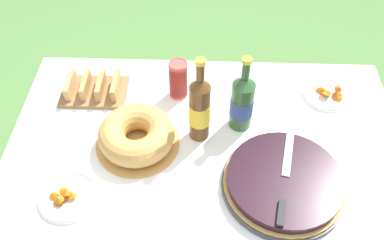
{
  "coord_description": "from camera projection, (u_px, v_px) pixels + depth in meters",
  "views": [
    {
      "loc": [
        -0.01,
        -0.92,
        1.97
      ],
      "look_at": [
        -0.05,
        0.11,
        0.83
      ],
      "focal_mm": 40.0,
      "sensor_mm": 36.0,
      "label": 1
    }
  ],
  "objects": [
    {
      "name": "snack_plate_left",
      "position": [
        327.0,
        94.0,
        1.7
      ],
      "size": [
        0.19,
        0.19,
        0.06
      ],
      "color": "white",
      "rests_on": "tablecloth"
    },
    {
      "name": "cup_stack",
      "position": [
        178.0,
        79.0,
        1.66
      ],
      "size": [
        0.07,
        0.07,
        0.16
      ],
      "color": "#E04C47",
      "rests_on": "tablecloth"
    },
    {
      "name": "snack_plate_near",
      "position": [
        67.0,
        196.0,
        1.39
      ],
      "size": [
        0.2,
        0.2,
        0.05
      ],
      "color": "white",
      "rests_on": "tablecloth"
    },
    {
      "name": "serving_knife",
      "position": [
        285.0,
        183.0,
        1.36
      ],
      "size": [
        0.1,
        0.37,
        0.01
      ],
      "rotation": [
        0.0,
        0.0,
        1.37
      ],
      "color": "silver",
      "rests_on": "berry_tart"
    },
    {
      "name": "bundt_cake",
      "position": [
        137.0,
        135.0,
        1.51
      ],
      "size": [
        0.3,
        0.3,
        0.1
      ],
      "color": "tan",
      "rests_on": "tablecloth"
    },
    {
      "name": "cider_bottle_green",
      "position": [
        242.0,
        102.0,
        1.53
      ],
      "size": [
        0.08,
        0.08,
        0.32
      ],
      "color": "#2D562D",
      "rests_on": "tablecloth"
    },
    {
      "name": "tablecloth",
      "position": [
        206.0,
        158.0,
        1.52
      ],
      "size": [
        1.44,
        1.03,
        0.1
      ],
      "color": "white",
      "rests_on": "garden_table"
    },
    {
      "name": "garden_table",
      "position": [
        205.0,
        169.0,
        1.57
      ],
      "size": [
        1.43,
        1.02,
        0.76
      ],
      "color": "brown",
      "rests_on": "ground_plane"
    },
    {
      "name": "cider_bottle_amber",
      "position": [
        200.0,
        108.0,
        1.48
      ],
      "size": [
        0.08,
        0.08,
        0.36
      ],
      "color": "brown",
      "rests_on": "tablecloth"
    },
    {
      "name": "bread_board",
      "position": [
        94.0,
        89.0,
        1.71
      ],
      "size": [
        0.26,
        0.18,
        0.07
      ],
      "color": "olive",
      "rests_on": "tablecloth"
    },
    {
      "name": "berry_tart",
      "position": [
        284.0,
        182.0,
        1.4
      ],
      "size": [
        0.41,
        0.41,
        0.06
      ],
      "color": "#38383D",
      "rests_on": "tablecloth"
    }
  ]
}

